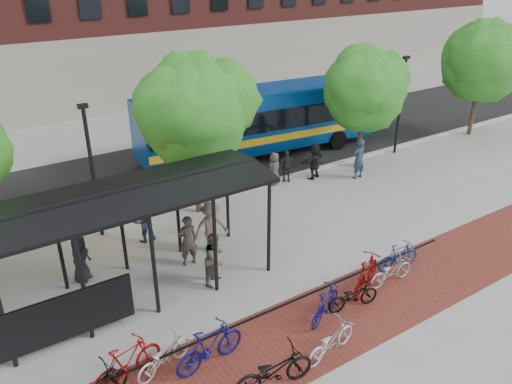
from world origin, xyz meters
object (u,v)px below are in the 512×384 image
bike_1 (127,363)px  pedestrian_6 (274,169)px  pedestrian_0 (80,258)px  pedestrian_7 (359,159)px  tree_c (366,86)px  bike_8 (353,296)px  pedestrian_4 (286,166)px  lamp_post_left (92,168)px  pedestrian_2 (144,221)px  bus_shelter (94,216)px  bike_9 (366,274)px  tree_b (195,106)px  lamp_post_right (401,103)px  bus (259,118)px  bike_6 (331,341)px  bike_2 (164,355)px  tree_d (484,58)px  pedestrian_5 (314,161)px  bike_7 (325,303)px  bike_10 (391,271)px  pedestrian_3 (211,227)px  pedestrian_1 (188,241)px  bike_3 (210,346)px  bike_4 (274,370)px  bike_11 (398,256)px

bike_1 → pedestrian_6: bearing=-65.1°
pedestrian_0 → pedestrian_7: bearing=-40.8°
tree_c → pedestrian_0: (-14.51, -2.31, -3.22)m
bike_8 → pedestrian_4: 9.51m
lamp_post_left → pedestrian_2: size_ratio=3.11×
bus_shelter → bike_9: bearing=-29.1°
tree_b → lamp_post_right: size_ratio=1.26×
bus → bike_6: bearing=-110.5°
bus_shelter → bike_2: (0.36, -3.60, -2.54)m
bus_shelter → tree_d: bearing=9.4°
pedestrian_5 → bike_7: bearing=36.8°
bus_shelter → tree_b: size_ratio=1.64×
bike_10 → pedestrian_3: bearing=40.3°
bus → pedestrian_3: size_ratio=6.64×
bike_2 → pedestrian_1: bearing=-51.2°
lamp_post_right → pedestrian_2: lamp_post_right is taller
bike_7 → pedestrian_0: 7.97m
lamp_post_left → pedestrian_5: size_ratio=2.96×
bus_shelter → lamp_post_right: bearing=13.4°
bike_3 → bike_6: size_ratio=1.12×
lamp_post_right → bike_3: (-15.71, -8.19, -2.13)m
tree_c → bike_4: size_ratio=2.79×
bike_1 → bike_6: bike_1 is taller
pedestrian_7 → bike_10: bearing=50.3°
bike_6 → lamp_post_left: bearing=8.0°
bike_8 → pedestrian_7: 9.94m
tree_b → bike_3: size_ratio=3.15×
tree_b → bike_7: size_ratio=3.70×
bike_10 → bus_shelter: bearing=64.0°
tree_d → pedestrian_2: tree_d is taller
bike_2 → bike_9: bike_9 is taller
bike_2 → pedestrian_7: pedestrian_7 is taller
pedestrian_2 → pedestrian_7: 10.72m
bike_1 → pedestrian_0: (0.27, 5.00, 0.24)m
bike_1 → pedestrian_7: pedestrian_7 is taller
tree_b → bike_6: 10.22m
tree_d → lamp_post_right: 6.34m
bike_7 → bike_10: bearing=-111.1°
pedestrian_5 → bus: bearing=-100.4°
bike_2 → bike_11: bearing=-108.3°
bus → bike_9: 12.58m
bike_2 → pedestrian_0: size_ratio=1.05×
bike_4 → bike_10: 5.88m
tree_b → bike_9: (1.87, -7.78, -3.86)m
pedestrian_3 → pedestrian_7: bearing=21.2°
pedestrian_1 → bike_9: bearing=135.8°
tree_c → pedestrian_6: bearing=174.8°
bike_8 → pedestrian_0: 8.75m
lamp_post_left → pedestrian_1: 4.48m
tree_c → pedestrian_4: tree_c is taller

